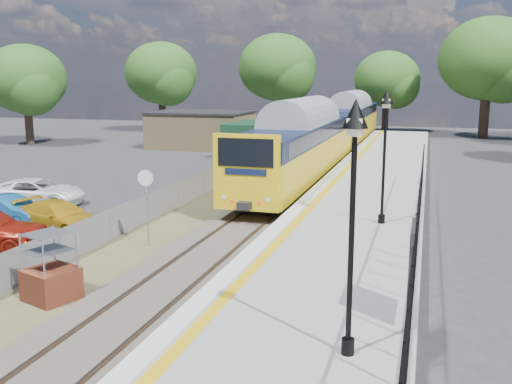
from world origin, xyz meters
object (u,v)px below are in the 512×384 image
at_px(train, 332,128).
at_px(speed_sign, 146,195).
at_px(car_yellow, 59,216).
at_px(car_white, 36,192).
at_px(car_blue, 9,210).
at_px(brick_plinth, 50,269).
at_px(victorian_lamp_south, 354,169).
at_px(victorian_lamp_north, 386,125).

bearing_deg(train, speed_sign, -95.97).
height_order(car_yellow, car_white, car_white).
relative_size(train, car_blue, 11.43).
distance_m(brick_plinth, car_yellow, 7.61).
distance_m(victorian_lamp_south, car_blue, 17.87).
xyz_separation_m(train, brick_plinth, (-2.65, -29.08, -1.43)).
xyz_separation_m(speed_sign, car_blue, (-6.96, 1.38, -1.29)).
height_order(victorian_lamp_north, car_blue, victorian_lamp_north).
bearing_deg(car_white, brick_plinth, -154.34).
relative_size(brick_plinth, car_yellow, 0.48).
bearing_deg(car_yellow, car_blue, 98.56).
xyz_separation_m(victorian_lamp_south, train, (-5.50, 31.56, -1.96)).
xyz_separation_m(victorian_lamp_south, car_white, (-16.22, 12.35, -3.67)).
xyz_separation_m(victorian_lamp_north, car_white, (-16.02, 2.35, -3.67)).
bearing_deg(car_yellow, victorian_lamp_north, -70.15).
bearing_deg(car_yellow, car_white, 60.98).
distance_m(victorian_lamp_north, speed_sign, 8.50).
relative_size(victorian_lamp_north, car_yellow, 1.17).
relative_size(car_yellow, car_white, 0.87).
xyz_separation_m(train, speed_sign, (-2.50, -23.91, -0.46)).
bearing_deg(brick_plinth, train, 84.78).
bearing_deg(train, victorian_lamp_south, -80.11).
distance_m(car_blue, car_white, 3.55).
height_order(victorian_lamp_north, speed_sign, victorian_lamp_north).
relative_size(victorian_lamp_north, car_white, 1.02).
height_order(train, car_white, train).
bearing_deg(car_blue, car_yellow, -88.73).
relative_size(speed_sign, car_white, 0.62).
xyz_separation_m(brick_plinth, car_blue, (-6.81, 6.54, -0.32)).
bearing_deg(victorian_lamp_north, speed_sign, -163.24).
bearing_deg(victorian_lamp_north, car_blue, -176.23).
height_order(victorian_lamp_south, speed_sign, victorian_lamp_south).
height_order(victorian_lamp_north, car_white, victorian_lamp_north).
xyz_separation_m(brick_plinth, car_yellow, (-4.25, 6.30, -0.34)).
relative_size(victorian_lamp_north, train, 0.11).
distance_m(victorian_lamp_south, car_yellow, 15.65).
xyz_separation_m(car_blue, car_yellow, (2.56, -0.25, -0.02)).
height_order(brick_plinth, car_blue, brick_plinth).
bearing_deg(car_yellow, victorian_lamp_south, -111.15).
height_order(car_blue, car_yellow, car_blue).
relative_size(brick_plinth, car_white, 0.42).
xyz_separation_m(speed_sign, car_yellow, (-4.41, 1.13, -1.31)).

